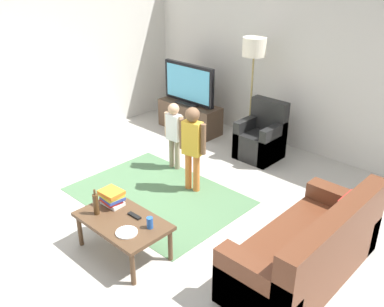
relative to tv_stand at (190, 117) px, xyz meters
name	(u,v)px	position (x,y,z in m)	size (l,w,h in m)	color
ground	(158,217)	(1.66, -2.30, -0.24)	(7.80, 7.80, 0.00)	#B2ADA3
wall_back	(298,64)	(1.66, 0.70, 1.11)	(6.00, 0.12, 2.70)	silver
wall_left	(22,66)	(-1.34, -2.30, 1.11)	(0.12, 6.00, 2.70)	silver
area_rug	(158,195)	(1.29, -1.97, -0.24)	(2.20, 1.60, 0.01)	#4C724C
tv_stand	(190,117)	(0.00, 0.00, 0.00)	(1.20, 0.44, 0.50)	#4C3828
tv	(189,85)	(0.00, -0.02, 0.60)	(1.10, 0.28, 0.71)	black
couch	(311,253)	(3.53, -1.99, 0.05)	(0.80, 1.80, 0.86)	brown
armchair	(262,139)	(1.59, -0.04, 0.05)	(0.60, 0.60, 0.90)	black
floor_lamp	(254,53)	(1.20, 0.15, 1.30)	(0.36, 0.36, 1.78)	#262626
child_near_tv	(174,130)	(0.87, -1.24, 0.36)	(0.34, 0.16, 1.01)	gray
child_center	(192,142)	(1.51, -1.53, 0.46)	(0.39, 0.19, 1.18)	orange
coffee_table	(123,223)	(1.90, -3.00, 0.13)	(1.00, 0.60, 0.42)	#513823
book_stack	(112,197)	(1.59, -2.90, 0.27)	(0.27, 0.22, 0.18)	white
bottle	(96,204)	(1.62, -3.12, 0.30)	(0.06, 0.06, 0.29)	#4C3319
tv_remote	(134,216)	(1.95, -2.88, 0.19)	(0.17, 0.05, 0.02)	black
soda_can	(150,223)	(2.22, -2.90, 0.24)	(0.07, 0.07, 0.12)	#2659B2
plate	(127,232)	(2.12, -3.12, 0.18)	(0.22, 0.22, 0.02)	white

